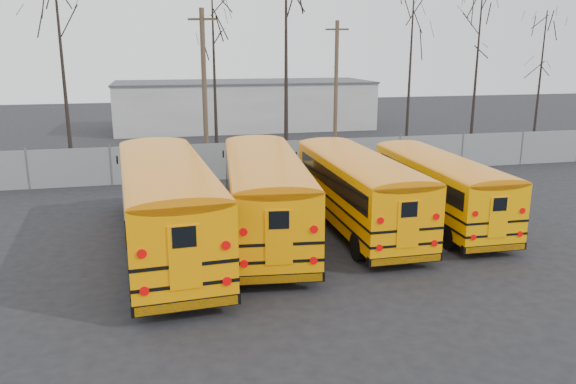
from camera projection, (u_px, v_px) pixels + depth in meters
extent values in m
plane|color=black|center=(327.00, 252.00, 19.56)|extent=(120.00, 120.00, 0.00)
cube|color=gray|center=(264.00, 159.00, 30.65)|extent=(40.00, 0.04, 2.00)
cube|color=beige|center=(244.00, 105.00, 49.71)|extent=(22.00, 8.00, 4.00)
cylinder|color=black|center=(135.00, 286.00, 15.40)|extent=(0.38, 1.11, 1.09)
cylinder|color=black|center=(224.00, 276.00, 16.10)|extent=(0.38, 1.11, 1.09)
cylinder|color=black|center=(127.00, 202.00, 23.92)|extent=(0.38, 1.11, 1.09)
cylinder|color=black|center=(185.00, 197.00, 24.62)|extent=(0.38, 1.11, 1.09)
cube|color=#FF9600|center=(167.00, 204.00, 18.73)|extent=(3.43, 10.34, 2.57)
cube|color=#FF9600|center=(155.00, 185.00, 24.49)|extent=(2.58, 2.02, 1.09)
cube|color=black|center=(166.00, 189.00, 18.38)|extent=(3.40, 9.25, 0.77)
cube|color=black|center=(165.00, 219.00, 19.79)|extent=(3.59, 12.22, 0.10)
cube|color=black|center=(165.00, 204.00, 19.65)|extent=(3.59, 12.22, 0.10)
cube|color=black|center=(187.00, 304.00, 14.45)|extent=(2.81, 0.43, 0.31)
cube|color=black|center=(154.00, 194.00, 25.45)|extent=(2.63, 0.40, 0.28)
cube|color=#FF9600|center=(185.00, 258.00, 14.01)|extent=(0.82, 0.10, 1.70)
cylinder|color=#B20505|center=(144.00, 291.00, 13.90)|extent=(0.24, 0.06, 0.24)
cylinder|color=#B20505|center=(227.00, 281.00, 14.48)|extent=(0.24, 0.06, 0.24)
cylinder|color=#B20505|center=(142.00, 254.00, 13.65)|extent=(0.24, 0.06, 0.24)
cylinder|color=#B20505|center=(226.00, 245.00, 14.24)|extent=(0.24, 0.06, 0.24)
cylinder|color=black|center=(236.00, 261.00, 17.31)|extent=(0.40, 1.07, 1.04)
cylinder|color=black|center=(311.00, 257.00, 17.59)|extent=(0.40, 1.07, 1.04)
cylinder|color=black|center=(230.00, 191.00, 25.75)|extent=(0.40, 1.07, 1.04)
cylinder|color=black|center=(281.00, 190.00, 26.03)|extent=(0.40, 1.07, 1.04)
cube|color=#FF9900|center=(265.00, 194.00, 20.41)|extent=(3.61, 9.94, 2.46)
cube|color=#FF9900|center=(255.00, 178.00, 26.12)|extent=(2.52, 2.01, 1.04)
cube|color=black|center=(265.00, 180.00, 20.08)|extent=(3.54, 8.90, 0.73)
cube|color=black|center=(263.00, 207.00, 21.46)|extent=(3.83, 11.73, 0.09)
cube|color=black|center=(263.00, 194.00, 21.33)|extent=(3.83, 11.73, 0.09)
cube|color=black|center=(279.00, 278.00, 16.16)|extent=(2.68, 0.51, 0.29)
cube|color=black|center=(254.00, 185.00, 27.06)|extent=(2.52, 0.47, 0.27)
cube|color=#FF9900|center=(279.00, 238.00, 15.74)|extent=(0.78, 0.12, 1.62)
cylinder|color=#B20505|center=(244.00, 264.00, 15.79)|extent=(0.23, 0.07, 0.23)
cylinder|color=#B20505|center=(314.00, 261.00, 16.03)|extent=(0.23, 0.07, 0.23)
cylinder|color=#B20505|center=(243.00, 232.00, 15.56)|extent=(0.23, 0.07, 0.23)
cylinder|color=#B20505|center=(314.00, 229.00, 15.80)|extent=(0.23, 0.07, 0.23)
cylinder|color=black|center=(358.00, 247.00, 18.63)|extent=(0.27, 0.97, 0.97)
cylinder|color=black|center=(419.00, 242.00, 19.11)|extent=(0.27, 0.97, 0.97)
cylinder|color=black|center=(299.00, 189.00, 26.35)|extent=(0.27, 0.97, 0.97)
cylinder|color=black|center=(343.00, 186.00, 26.83)|extent=(0.27, 0.97, 0.97)
cube|color=#FF9900|center=(358.00, 189.00, 21.57)|extent=(2.43, 9.05, 2.29)
cube|color=#FF9900|center=(319.00, 176.00, 26.79)|extent=(2.19, 1.65, 0.97)
cube|color=black|center=(360.00, 177.00, 21.26)|extent=(2.47, 8.08, 0.68)
cube|color=black|center=(350.00, 201.00, 22.53)|extent=(2.46, 10.72, 0.09)
cube|color=black|center=(351.00, 190.00, 22.41)|extent=(2.46, 10.72, 0.09)
cube|color=black|center=(405.00, 259.00, 17.69)|extent=(2.49, 0.21, 0.27)
cube|color=black|center=(315.00, 183.00, 27.65)|extent=(2.33, 0.20, 0.25)
cube|color=#FF9900|center=(408.00, 225.00, 17.30)|extent=(0.73, 0.04, 1.51)
cylinder|color=#B20505|center=(379.00, 248.00, 17.26)|extent=(0.21, 0.04, 0.21)
cylinder|color=#B20505|center=(434.00, 243.00, 17.66)|extent=(0.21, 0.04, 0.21)
cylinder|color=#B20505|center=(381.00, 221.00, 17.04)|extent=(0.21, 0.04, 0.21)
cylinder|color=#B20505|center=(436.00, 217.00, 17.45)|extent=(0.21, 0.04, 0.21)
cylinder|color=black|center=(449.00, 237.00, 19.70)|extent=(0.27, 0.91, 0.90)
cylinder|color=black|center=(502.00, 233.00, 20.10)|extent=(0.27, 0.91, 0.90)
cylinder|color=black|center=(374.00, 187.00, 26.88)|extent=(0.27, 0.91, 0.90)
cylinder|color=black|center=(413.00, 185.00, 27.29)|extent=(0.27, 0.91, 0.90)
cube|color=#FFA300|center=(440.00, 187.00, 22.42)|extent=(2.42, 8.43, 2.12)
cube|color=#FFA300|center=(392.00, 175.00, 27.27)|extent=(2.06, 1.57, 0.90)
cube|color=black|center=(442.00, 176.00, 22.13)|extent=(2.44, 7.53, 0.63)
cube|color=black|center=(430.00, 198.00, 23.30)|extent=(2.48, 9.98, 0.08)
cube|color=black|center=(431.00, 187.00, 23.19)|extent=(2.48, 9.98, 0.08)
cube|color=black|center=(494.00, 247.00, 18.80)|extent=(2.31, 0.24, 0.25)
cube|color=black|center=(386.00, 182.00, 28.08)|extent=(2.17, 0.22, 0.23)
cube|color=#FFA300|center=(499.00, 217.00, 18.44)|extent=(0.68, 0.05, 1.40)
cylinder|color=#B20505|center=(473.00, 237.00, 18.41)|extent=(0.20, 0.04, 0.20)
cylinder|color=#B20505|center=(520.00, 234.00, 18.75)|extent=(0.20, 0.04, 0.20)
cylinder|color=#B20505|center=(475.00, 214.00, 18.21)|extent=(0.20, 0.04, 0.20)
cylinder|color=#B20505|center=(523.00, 211.00, 18.55)|extent=(0.20, 0.04, 0.20)
cylinder|color=#4D3D2B|center=(204.00, 91.00, 31.85)|extent=(0.28, 0.28, 9.06)
cube|color=#4D3D2B|center=(202.00, 19.00, 30.88)|extent=(1.52, 0.76, 0.12)
cylinder|color=brown|center=(336.00, 87.00, 37.97)|extent=(0.27, 0.27, 8.69)
cube|color=brown|center=(337.00, 29.00, 37.04)|extent=(1.48, 0.66, 0.12)
cone|color=black|center=(62.00, 61.00, 29.99)|extent=(0.26, 0.26, 12.43)
cone|color=black|center=(215.00, 80.00, 32.89)|extent=(0.26, 0.26, 10.17)
cone|color=black|center=(286.00, 62.00, 31.43)|extent=(0.26, 0.26, 12.26)
cone|color=black|center=(410.00, 72.00, 34.15)|extent=(0.26, 0.26, 11.01)
cone|color=black|center=(476.00, 76.00, 35.68)|extent=(0.26, 0.26, 10.37)
cone|color=black|center=(539.00, 86.00, 35.39)|extent=(0.26, 0.26, 9.15)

